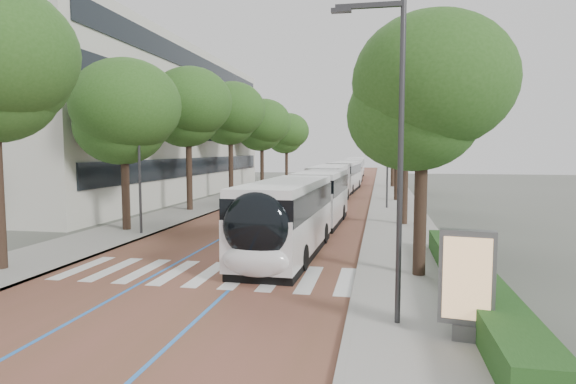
# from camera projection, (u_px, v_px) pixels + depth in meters

# --- Properties ---
(ground) EXTENTS (160.00, 160.00, 0.00)m
(ground) POSITION_uv_depth(u_px,v_px,m) (191.00, 282.00, 16.49)
(ground) COLOR #51544C
(ground) RESTS_ON ground
(road) EXTENTS (11.00, 140.00, 0.02)m
(road) POSITION_uv_depth(u_px,v_px,m) (325.00, 189.00, 55.61)
(road) COLOR brown
(road) RESTS_ON ground
(sidewalk_left) EXTENTS (4.00, 140.00, 0.12)m
(sidewalk_left) POSITION_uv_depth(u_px,v_px,m) (262.00, 188.00, 57.03)
(sidewalk_left) COLOR gray
(sidewalk_left) RESTS_ON ground
(sidewalk_right) EXTENTS (4.00, 140.00, 0.12)m
(sidewalk_right) POSITION_uv_depth(u_px,v_px,m) (391.00, 190.00, 54.18)
(sidewalk_right) COLOR gray
(sidewalk_right) RESTS_ON ground
(kerb_left) EXTENTS (0.20, 140.00, 0.14)m
(kerb_left) POSITION_uv_depth(u_px,v_px,m) (278.00, 188.00, 56.67)
(kerb_left) COLOR gray
(kerb_left) RESTS_ON ground
(kerb_right) EXTENTS (0.20, 140.00, 0.14)m
(kerb_right) POSITION_uv_depth(u_px,v_px,m) (374.00, 189.00, 54.54)
(kerb_right) COLOR gray
(kerb_right) RESTS_ON ground
(zebra_crossing) EXTENTS (10.55, 3.60, 0.01)m
(zebra_crossing) POSITION_uv_depth(u_px,v_px,m) (207.00, 274.00, 17.43)
(zebra_crossing) COLOR silver
(zebra_crossing) RESTS_ON ground
(lane_line_left) EXTENTS (0.12, 126.00, 0.01)m
(lane_line_left) POSITION_uv_depth(u_px,v_px,m) (311.00, 189.00, 55.91)
(lane_line_left) COLOR blue
(lane_line_left) RESTS_ON road
(lane_line_right) EXTENTS (0.12, 126.00, 0.01)m
(lane_line_right) POSITION_uv_depth(u_px,v_px,m) (339.00, 189.00, 55.31)
(lane_line_right) COLOR blue
(lane_line_right) RESTS_ON road
(office_building) EXTENTS (18.11, 40.00, 14.00)m
(office_building) POSITION_uv_depth(u_px,v_px,m) (113.00, 124.00, 46.95)
(office_building) COLOR beige
(office_building) RESTS_ON ground
(hedge) EXTENTS (1.20, 14.00, 0.80)m
(hedge) POSITION_uv_depth(u_px,v_px,m) (471.00, 280.00, 14.72)
(hedge) COLOR #1D4417
(hedge) RESTS_ON sidewalk_right
(streetlight_near) EXTENTS (1.82, 0.20, 8.00)m
(streetlight_near) POSITION_uv_depth(u_px,v_px,m) (393.00, 137.00, 11.88)
(streetlight_near) COLOR #323235
(streetlight_near) RESTS_ON sidewalk_right
(streetlight_far) EXTENTS (1.82, 0.20, 8.00)m
(streetlight_far) POSITION_uv_depth(u_px,v_px,m) (385.00, 146.00, 36.33)
(streetlight_far) COLOR #323235
(streetlight_far) RESTS_ON sidewalk_right
(lamp_post_left) EXTENTS (0.14, 0.14, 8.00)m
(lamp_post_left) POSITION_uv_depth(u_px,v_px,m) (139.00, 157.00, 25.11)
(lamp_post_left) COLOR #323235
(lamp_post_left) RESTS_ON sidewalk_left
(trees_left) EXTENTS (6.31, 60.99, 10.18)m
(trees_left) POSITION_uv_depth(u_px,v_px,m) (225.00, 121.00, 43.17)
(trees_left) COLOR black
(trees_left) RESTS_ON ground
(trees_right) EXTENTS (5.77, 47.12, 8.62)m
(trees_right) POSITION_uv_depth(u_px,v_px,m) (402.00, 125.00, 33.40)
(trees_right) COLOR black
(trees_right) RESTS_ON ground
(lead_bus) EXTENTS (3.07, 18.46, 3.20)m
(lead_bus) POSITION_uv_depth(u_px,v_px,m) (304.00, 208.00, 24.03)
(lead_bus) COLOR black
(lead_bus) RESTS_ON ground
(bus_queued_0) EXTENTS (2.58, 12.40, 3.20)m
(bus_queued_0) POSITION_uv_depth(u_px,v_px,m) (329.00, 185.00, 39.48)
(bus_queued_0) COLOR silver
(bus_queued_0) RESTS_ON ground
(bus_queued_1) EXTENTS (3.05, 12.49, 3.20)m
(bus_queued_1) POSITION_uv_depth(u_px,v_px,m) (345.00, 176.00, 52.64)
(bus_queued_1) COLOR silver
(bus_queued_1) RESTS_ON ground
(bus_queued_2) EXTENTS (2.65, 12.42, 3.20)m
(bus_queued_2) POSITION_uv_depth(u_px,v_px,m) (352.00, 171.00, 64.97)
(bus_queued_2) COLOR silver
(bus_queued_2) RESTS_ON ground
(bus_queued_3) EXTENTS (2.59, 12.41, 3.20)m
(bus_queued_3) POSITION_uv_depth(u_px,v_px,m) (355.00, 168.00, 79.08)
(bus_queued_3) COLOR silver
(bus_queued_3) RESTS_ON ground
(ad_panel) EXTENTS (1.27, 0.55, 2.56)m
(ad_panel) POSITION_uv_depth(u_px,v_px,m) (466.00, 282.00, 11.06)
(ad_panel) COLOR #59595B
(ad_panel) RESTS_ON sidewalk_right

